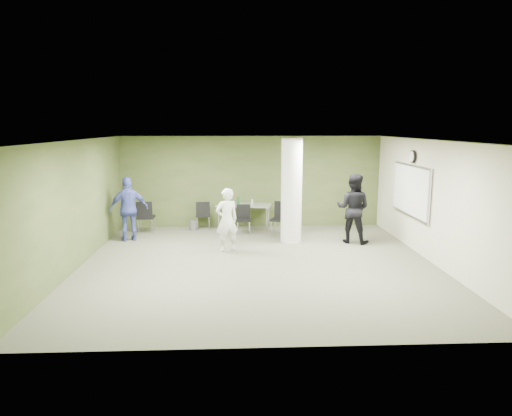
{
  "coord_description": "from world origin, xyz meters",
  "views": [
    {
      "loc": [
        -0.51,
        -10.01,
        3.11
      ],
      "look_at": [
        0.0,
        1.0,
        1.11
      ],
      "focal_mm": 32.0,
      "sensor_mm": 36.0,
      "label": 1
    }
  ],
  "objects_px": {
    "man_blue": "(129,209)",
    "woman_white": "(227,220)",
    "folding_table": "(244,206)",
    "chair_back_left": "(145,215)",
    "man_black": "(353,208)"
  },
  "relations": [
    {
      "from": "woman_white",
      "to": "man_blue",
      "type": "xyz_separation_m",
      "value": [
        -2.68,
        1.2,
        0.08
      ]
    },
    {
      "from": "chair_back_left",
      "to": "folding_table",
      "type": "bearing_deg",
      "value": -172.35
    },
    {
      "from": "chair_back_left",
      "to": "man_blue",
      "type": "height_order",
      "value": "man_blue"
    },
    {
      "from": "folding_table",
      "to": "man_black",
      "type": "bearing_deg",
      "value": -21.02
    },
    {
      "from": "man_blue",
      "to": "man_black",
      "type": "bearing_deg",
      "value": 156.49
    },
    {
      "from": "folding_table",
      "to": "woman_white",
      "type": "xyz_separation_m",
      "value": [
        -0.48,
        -2.43,
        0.08
      ]
    },
    {
      "from": "folding_table",
      "to": "chair_back_left",
      "type": "distance_m",
      "value": 2.91
    },
    {
      "from": "man_blue",
      "to": "woman_white",
      "type": "bearing_deg",
      "value": 136.9
    },
    {
      "from": "man_blue",
      "to": "folding_table",
      "type": "bearing_deg",
      "value": -177.64
    },
    {
      "from": "chair_back_left",
      "to": "woman_white",
      "type": "height_order",
      "value": "woman_white"
    },
    {
      "from": "chair_back_left",
      "to": "man_blue",
      "type": "distance_m",
      "value": 0.91
    },
    {
      "from": "man_black",
      "to": "man_blue",
      "type": "distance_m",
      "value": 6.06
    },
    {
      "from": "woman_white",
      "to": "man_black",
      "type": "xyz_separation_m",
      "value": [
        3.36,
        0.72,
        0.13
      ]
    },
    {
      "from": "folding_table",
      "to": "man_black",
      "type": "distance_m",
      "value": 3.36
    },
    {
      "from": "folding_table",
      "to": "chair_back_left",
      "type": "relative_size",
      "value": 1.78
    }
  ]
}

